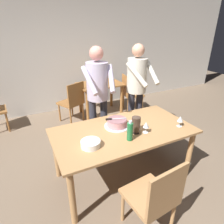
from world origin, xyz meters
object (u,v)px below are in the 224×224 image
Objects in this scene: background_chair_0 at (130,92)px; hurricane_lamp at (136,125)px; wine_glass_near at (146,125)px; cake_knife at (112,119)px; person_cutting_cake at (98,91)px; person_standing_beside at (137,85)px; wine_glass_far at (180,119)px; main_dining_table at (123,136)px; cake_on_platter at (117,123)px; background_chair_2 at (73,101)px; chair_near_side at (155,197)px; background_table at (100,90)px; plate_stack at (91,144)px; water_bottle at (130,131)px.

hurricane_lamp is at bearing -119.89° from background_chair_0.
cake_knife is at bearing 135.10° from wine_glass_near.
person_standing_beside is (0.71, 0.03, 0.00)m from person_cutting_cake.
background_chair_0 is at bearing 42.61° from person_cutting_cake.
hurricane_lamp is 1.02m from person_standing_beside.
wine_glass_far is at bearing -11.36° from hurricane_lamp.
wine_glass_near is (0.21, -0.18, 0.20)m from main_dining_table.
cake_on_platter is at bearing 119.82° from hurricane_lamp.
main_dining_table is at bearing -85.95° from background_chair_2.
cake_on_platter is 0.38× the size of background_chair_0.
cake_on_platter is 0.38× the size of chair_near_side.
wine_glass_near is 0.14× the size of background_table.
main_dining_table is at bearing -105.24° from background_table.
main_dining_table is 5.27× the size of cake_on_platter.
background_table is 1.11× the size of background_chair_2.
wine_glass_near is 0.16× the size of background_chair_0.
cake_on_platter reaches higher than main_dining_table.
background_table is (0.47, 2.24, -0.28)m from hurricane_lamp.
cake_on_platter is 1.62× the size of hurricane_lamp.
cake_on_platter is at bearing -106.97° from background_table.
plate_stack is 1.05× the size of hurricane_lamp.
background_chair_2 is at bearing 93.24° from cake_on_platter.
wine_glass_near is at bearing -40.02° from main_dining_table.
wine_glass_near is 1.02m from person_standing_beside.
main_dining_table is at bearing -84.74° from person_cutting_cake.
person_cutting_cake reaches higher than background_chair_2.
person_cutting_cake is 1.91m from background_chair_0.
wine_glass_far is at bearing -50.34° from person_cutting_cake.
water_bottle is (-0.76, 0.01, 0.01)m from wine_glass_far.
hurricane_lamp reaches higher than cake_knife.
person_cutting_cake reaches higher than background_table.
cake_knife is at bearing -108.93° from background_table.
wine_glass_far is 2.27m from background_chair_0.
hurricane_lamp is 0.85m from chair_near_side.
cake_knife is at bearing 154.79° from wine_glass_far.
wine_glass_near is (0.72, -0.02, 0.07)m from plate_stack.
wine_glass_near is 2.19m from background_chair_2.
background_chair_2 is at bearing 99.38° from wine_glass_near.
chair_near_side is (-0.08, -0.62, -0.37)m from water_bottle.
cake_knife is at bearing 97.89° from water_bottle.
background_chair_2 is (0.37, 2.11, -0.29)m from plate_stack.
background_chair_2 is (-0.08, 1.27, -0.58)m from person_cutting_cake.
main_dining_table is 6.79× the size of cake_knife.
cake_on_platter is 2.36× the size of wine_glass_near.
water_bottle is at bearing -92.78° from cake_on_platter.
water_bottle is (-0.05, -0.23, 0.21)m from main_dining_table.
person_standing_beside reaches higher than wine_glass_far.
person_standing_beside reaches higher than wine_glass_near.
hurricane_lamp is 0.12× the size of person_cutting_cake.
water_bottle reaches higher than background_chair_2.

